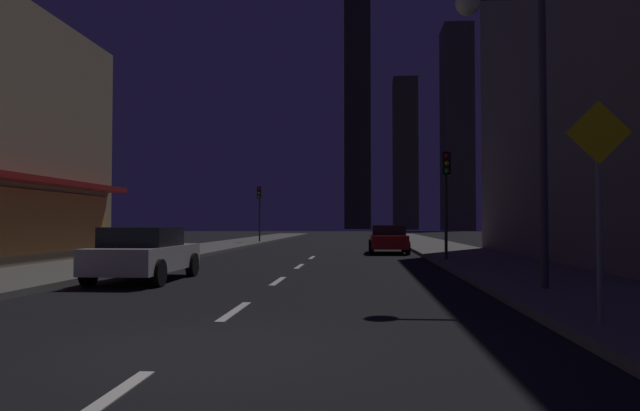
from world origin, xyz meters
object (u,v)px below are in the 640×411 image
object	(u,v)px
car_parked_near	(144,253)
traffic_light_far_left	(259,201)
street_lamp_right	(504,64)
pedestrian_crossing_sign	(599,191)
car_parked_far	(388,239)
traffic_light_near_right	(446,181)
fire_hydrant_far_left	(173,249)

from	to	relation	value
car_parked_near	traffic_light_far_left	xyz separation A→B (m)	(-1.90, 27.72, 2.45)
street_lamp_right	pedestrian_crossing_sign	size ratio (longest dim) A/B	2.09
car_parked_near	car_parked_far	world-z (taller)	same
traffic_light_near_right	car_parked_far	bearing A→B (deg)	104.84
traffic_light_far_left	traffic_light_near_right	bearing A→B (deg)	-61.68
traffic_light_near_right	traffic_light_far_left	size ratio (longest dim) A/B	1.00
fire_hydrant_far_left	street_lamp_right	distance (m)	16.67
traffic_light_near_right	pedestrian_crossing_sign	xyz separation A→B (m)	(0.10, -13.94, -1.18)
traffic_light_far_left	street_lamp_right	bearing A→B (deg)	-70.05
street_lamp_right	car_parked_far	bearing A→B (deg)	96.07
fire_hydrant_far_left	traffic_light_near_right	bearing A→B (deg)	-9.04
car_parked_near	traffic_light_far_left	world-z (taller)	traffic_light_far_left
car_parked_near	fire_hydrant_far_left	distance (m)	9.41
car_parked_far	fire_hydrant_far_left	world-z (taller)	car_parked_far
car_parked_near	traffic_light_near_right	world-z (taller)	traffic_light_near_right
fire_hydrant_far_left	traffic_light_far_left	size ratio (longest dim) A/B	0.16
car_parked_near	street_lamp_right	xyz separation A→B (m)	(8.98, -2.25, 4.33)
traffic_light_near_right	street_lamp_right	size ratio (longest dim) A/B	0.64
pedestrian_crossing_sign	traffic_light_near_right	bearing A→B (deg)	90.41
car_parked_near	street_lamp_right	world-z (taller)	street_lamp_right
car_parked_far	traffic_light_near_right	size ratio (longest dim) A/B	1.01
fire_hydrant_far_left	traffic_light_far_left	xyz separation A→B (m)	(0.40, 18.60, 2.74)
fire_hydrant_far_left	traffic_light_near_right	size ratio (longest dim) A/B	0.16
traffic_light_near_right	fire_hydrant_far_left	bearing A→B (deg)	170.96
fire_hydrant_far_left	pedestrian_crossing_sign	size ratio (longest dim) A/B	0.21
car_parked_far	traffic_light_near_right	distance (m)	7.81
car_parked_far	traffic_light_near_right	xyz separation A→B (m)	(1.90, -7.17, 2.45)
fire_hydrant_far_left	traffic_light_near_right	xyz separation A→B (m)	(11.40, -1.81, 2.74)
car_parked_near	street_lamp_right	distance (m)	10.22
car_parked_far	street_lamp_right	size ratio (longest dim) A/B	0.64
car_parked_far	traffic_light_far_left	distance (m)	16.25
street_lamp_right	traffic_light_far_left	bearing A→B (deg)	109.95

